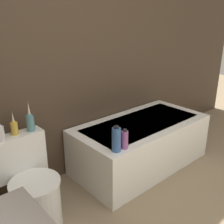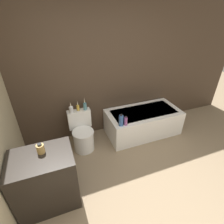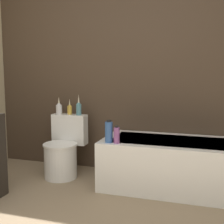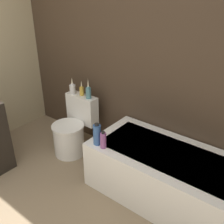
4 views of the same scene
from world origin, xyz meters
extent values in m
cube|color=#423326|center=(0.00, 2.13, 1.30)|extent=(6.40, 0.06, 2.60)
cube|color=white|center=(0.78, 1.70, 0.26)|extent=(1.50, 0.76, 0.51)
cube|color=#B7BCC6|center=(0.78, 1.70, 0.51)|extent=(1.30, 0.56, 0.01)
cylinder|color=white|center=(-0.51, 1.62, 0.19)|extent=(0.37, 0.37, 0.38)
cylinder|color=white|center=(-0.51, 1.62, 0.39)|extent=(0.39, 0.39, 0.02)
cube|color=white|center=(-0.51, 1.88, 0.53)|extent=(0.42, 0.14, 0.36)
cylinder|color=gold|center=(-0.51, 1.89, 0.76)|extent=(0.06, 0.06, 0.10)
sphere|color=gold|center=(-0.51, 1.89, 0.81)|extent=(0.04, 0.04, 0.04)
cone|color=beige|center=(-0.51, 1.89, 0.85)|extent=(0.02, 0.02, 0.09)
cylinder|color=teal|center=(-0.38, 1.87, 0.77)|extent=(0.06, 0.06, 0.13)
sphere|color=teal|center=(-0.38, 1.87, 0.84)|extent=(0.04, 0.04, 0.04)
cone|color=beige|center=(-0.38, 1.87, 0.90)|extent=(0.02, 0.02, 0.12)
cylinder|color=#335999|center=(0.15, 1.41, 0.62)|extent=(0.08, 0.08, 0.21)
cylinder|color=black|center=(0.15, 1.41, 0.74)|extent=(0.04, 0.04, 0.02)
cylinder|color=#8C4C8C|center=(0.23, 1.40, 0.60)|extent=(0.06, 0.06, 0.16)
cylinder|color=black|center=(0.23, 1.40, 0.69)|extent=(0.03, 0.03, 0.02)
camera|label=1|loc=(-1.18, -0.04, 1.60)|focal=42.00mm
camera|label=2|loc=(-0.91, -0.93, 2.34)|focal=28.00mm
camera|label=3|loc=(1.12, -1.53, 1.26)|focal=50.00mm
camera|label=4|loc=(1.60, -0.22, 1.97)|focal=42.00mm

